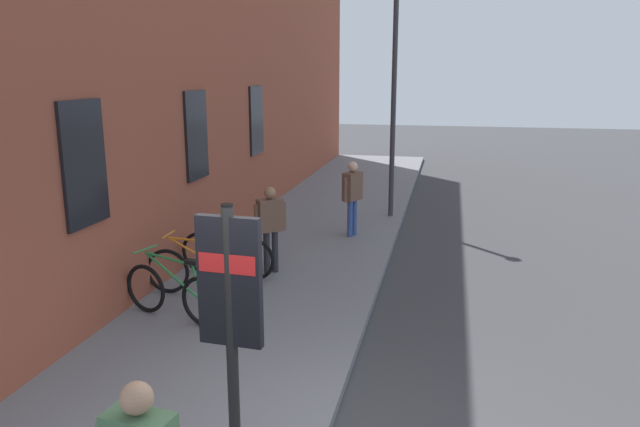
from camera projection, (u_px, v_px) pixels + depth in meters
The scene contains 10 objects.
ground at pixel (442, 269), 11.08m from camera, with size 60.00×60.00×0.00m, color #38383A.
sidewalk_pavement at pixel (319, 230), 13.54m from camera, with size 24.00×3.50×0.12m, color slate.
station_facade at pixel (240, 7), 13.77m from camera, with size 22.00×0.65×9.91m.
bicycle_by_door at pixel (174, 293), 8.48m from camera, with size 0.66×1.71×0.97m.
bicycle_under_window at pixel (200, 271), 9.40m from camera, with size 0.48×1.77×0.97m.
bicycle_far_end at pixel (227, 254), 10.28m from camera, with size 0.48×1.76×0.97m.
transit_info_sign at pixel (230, 299), 4.97m from camera, with size 0.13×0.55×2.40m.
pedestrian_near_bus at pixel (352, 191), 12.67m from camera, with size 0.56×0.40×1.59m.
pedestrian_by_facade at pixel (270, 221), 10.34m from camera, with size 0.44×0.48×1.52m.
street_lamp at pixel (394, 83), 13.96m from camera, with size 0.28×0.28×5.33m.
Camera 1 is at (-4.78, -1.04, 3.55)m, focal length 34.00 mm.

